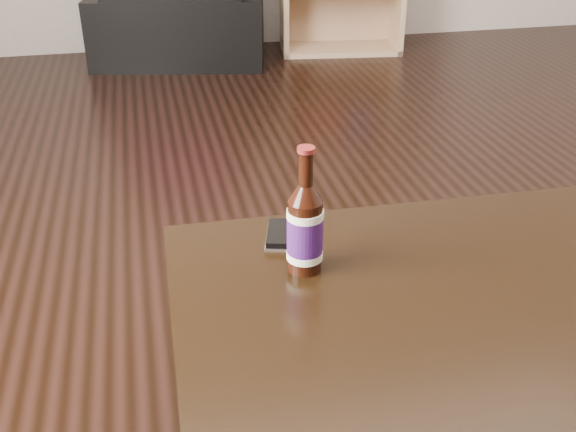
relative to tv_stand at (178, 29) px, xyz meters
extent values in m
cube|color=black|center=(0.66, -2.66, -0.19)|extent=(5.00, 6.00, 0.01)
cube|color=black|center=(0.00, 0.00, 0.00)|extent=(1.02, 0.66, 0.38)
cube|color=#9D765D|center=(0.96, 0.04, -0.17)|extent=(0.74, 0.41, 0.03)
cube|color=black|center=(0.36, -3.02, 0.21)|extent=(1.16, 0.69, 0.06)
cylinder|color=black|center=(-0.14, -2.75, 0.00)|extent=(0.07, 0.07, 0.37)
cylinder|color=black|center=(0.02, -2.88, 0.31)|extent=(0.07, 0.07, 0.14)
cylinder|color=#311149|center=(0.02, -2.88, 0.31)|extent=(0.07, 0.07, 0.08)
cylinder|color=beige|center=(0.02, -2.88, 0.35)|extent=(0.07, 0.07, 0.01)
cylinder|color=beige|center=(0.02, -2.88, 0.27)|extent=(0.07, 0.07, 0.01)
cone|color=black|center=(0.02, -2.88, 0.39)|extent=(0.07, 0.07, 0.03)
cylinder|color=black|center=(0.02, -2.88, 0.44)|extent=(0.03, 0.03, 0.06)
cylinder|color=maroon|center=(0.02, -2.88, 0.47)|extent=(0.03, 0.03, 0.01)
cube|color=silver|center=(0.00, -2.77, 0.25)|extent=(0.08, 0.11, 0.01)
cube|color=black|center=(0.00, -2.77, 0.25)|extent=(0.07, 0.11, 0.01)
cylinder|color=silver|center=(-0.01, -2.80, 0.26)|extent=(0.02, 0.02, 0.00)
camera|label=1|loc=(-0.22, -3.86, 0.90)|focal=42.00mm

